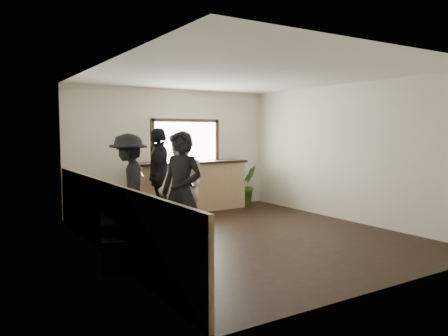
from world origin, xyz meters
TOP-DOWN VIEW (x-y plane):
  - ground at (0.00, 0.00)m, footprint 5.00×6.00m
  - room_shell at (-0.74, 0.00)m, footprint 5.01×6.01m
  - bar_counter at (0.30, 2.70)m, footprint 2.70×0.68m
  - sofa at (-2.13, 0.05)m, footprint 1.43×2.33m
  - coffee_table at (-1.03, 0.46)m, footprint 0.64×0.92m
  - cup_a at (-1.14, 0.63)m, footprint 0.19×0.19m
  - cup_b at (-0.95, 0.30)m, footprint 0.13×0.13m
  - potted_plant at (1.85, 2.65)m, footprint 0.57×0.47m
  - person_a at (-1.49, -0.41)m, footprint 0.72×0.80m
  - person_b at (-1.16, 0.25)m, footprint 0.74×0.93m
  - person_c at (-1.68, 1.32)m, footprint 1.03×1.32m
  - person_d at (-0.88, 1.80)m, footprint 0.94×1.20m

SIDE VIEW (x-z plane):
  - ground at x=0.00m, z-range -0.01..0.01m
  - coffee_table at x=-1.03m, z-range 0.00..0.37m
  - sofa at x=-2.13m, z-range 0.00..0.64m
  - cup_b at x=-0.95m, z-range 0.37..0.46m
  - cup_a at x=-1.14m, z-range 0.37..0.48m
  - potted_plant at x=1.85m, z-range 0.00..0.99m
  - bar_counter at x=0.30m, z-range -0.42..1.71m
  - person_c at x=-1.68m, z-range 0.00..1.80m
  - person_b at x=-1.16m, z-range 0.00..1.83m
  - person_a at x=-1.49m, z-range 0.00..1.84m
  - person_d at x=-0.88m, z-range 0.00..1.90m
  - room_shell at x=-0.74m, z-range 0.07..2.87m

